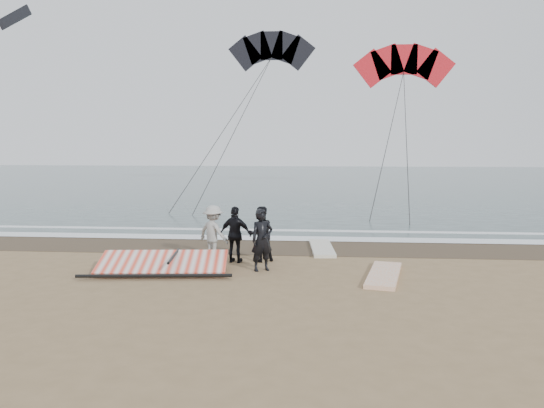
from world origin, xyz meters
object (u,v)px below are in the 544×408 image
(sail_rig, at_px, (162,264))
(board_cream, at_px, (322,248))
(man_main, at_px, (262,240))
(board_white, at_px, (384,275))

(sail_rig, bearing_deg, board_cream, 36.30)
(man_main, xyz_separation_m, board_white, (3.19, -0.40, -0.78))
(man_main, bearing_deg, board_cream, 32.39)
(board_white, relative_size, sail_rig, 0.67)
(sail_rig, bearing_deg, man_main, 5.93)
(man_main, distance_m, sail_rig, 2.76)
(board_white, xyz_separation_m, sail_rig, (-5.86, 0.12, 0.14))
(board_cream, relative_size, sail_rig, 0.64)
(board_white, bearing_deg, board_cream, 127.31)
(man_main, height_order, sail_rig, man_main)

